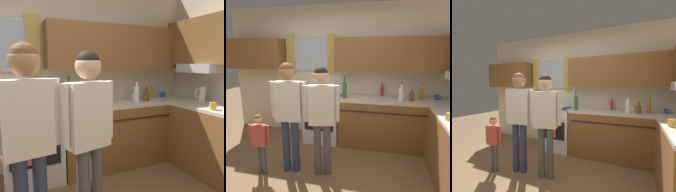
{
  "view_description": "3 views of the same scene",
  "coord_description": "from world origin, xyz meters",
  "views": [
    {
      "loc": [
        -0.43,
        -1.29,
        1.45
      ],
      "look_at": [
        0.52,
        0.72,
        1.13
      ],
      "focal_mm": 36.41,
      "sensor_mm": 36.0,
      "label": 1
    },
    {
      "loc": [
        0.98,
        -2.01,
        1.75
      ],
      "look_at": [
        0.25,
        1.04,
        1.02
      ],
      "focal_mm": 31.68,
      "sensor_mm": 36.0,
      "label": 2
    },
    {
      "loc": [
        1.4,
        -1.62,
        1.36
      ],
      "look_at": [
        0.37,
        0.65,
        1.23
      ],
      "focal_mm": 25.64,
      "sensor_mm": 36.0,
      "label": 3
    }
  ],
  "objects": [
    {
      "name": "small_child",
      "position": [
        -0.68,
        0.21,
        0.56
      ],
      "size": [
        0.31,
        0.12,
        0.9
      ],
      "color": "#4C4C56",
      "rests_on": "ground"
    },
    {
      "name": "back_wall_unit",
      "position": [
        0.05,
        1.82,
        1.44
      ],
      "size": [
        4.6,
        0.42,
        2.6
      ],
      "color": "beige",
      "rests_on": "ground"
    },
    {
      "name": "ground_plane",
      "position": [
        0.0,
        0.0,
        0.0
      ],
      "size": [
        12.0,
        12.0,
        0.0
      ],
      "primitive_type": "plane",
      "color": "brown"
    },
    {
      "name": "mug_cobalt_blue",
      "position": [
        1.88,
        1.66,
        0.94
      ],
      "size": [
        0.11,
        0.07,
        0.08
      ],
      "color": "#2D479E",
      "rests_on": "kitchen_counter_run"
    },
    {
      "name": "adult_in_plaid",
      "position": [
        0.17,
        0.41,
        0.97
      ],
      "size": [
        0.47,
        0.22,
        1.55
      ],
      "color": "#4C4C51",
      "rests_on": "ground"
    },
    {
      "name": "adult_holding_child",
      "position": [
        -0.3,
        0.39,
        1.0
      ],
      "size": [
        0.49,
        0.22,
        1.59
      ],
      "color": "#2D3856",
      "rests_on": "ground"
    },
    {
      "name": "bottle_milk_white",
      "position": [
        1.26,
        1.45,
        1.02
      ],
      "size": [
        0.08,
        0.08,
        0.31
      ],
      "color": "white",
      "rests_on": "kitchen_counter_run"
    },
    {
      "name": "bottle_sauce_red",
      "position": [
        0.94,
        1.76,
        0.99
      ],
      "size": [
        0.06,
        0.06,
        0.25
      ],
      "color": "red",
      "rests_on": "kitchen_counter_run"
    },
    {
      "name": "mug_ceramic_white",
      "position": [
        1.35,
        1.67,
        0.95
      ],
      "size": [
        0.13,
        0.08,
        0.09
      ],
      "color": "white",
      "rests_on": "kitchen_counter_run"
    },
    {
      "name": "stove_oven",
      "position": [
        -0.16,
        1.54,
        0.47
      ],
      "size": [
        0.67,
        0.67,
        1.1
      ],
      "color": "silver",
      "rests_on": "ground"
    },
    {
      "name": "bottle_oil_amber",
      "position": [
        1.61,
        1.63,
        1.01
      ],
      "size": [
        0.06,
        0.06,
        0.29
      ],
      "color": "#B27223",
      "rests_on": "kitchen_counter_run"
    },
    {
      "name": "bottle_wine_green",
      "position": [
        0.28,
        1.42,
        1.05
      ],
      "size": [
        0.08,
        0.08,
        0.39
      ],
      "color": "#2D6633",
      "rests_on": "kitchen_counter_run"
    },
    {
      "name": "mug_mustard_yellow",
      "position": [
        1.78,
        0.57,
        0.95
      ],
      "size": [
        0.12,
        0.08,
        0.09
      ],
      "color": "gold",
      "rests_on": "kitchen_counter_run"
    },
    {
      "name": "bottle_squat_brown",
      "position": [
        1.43,
        1.47,
        0.98
      ],
      "size": [
        0.08,
        0.08,
        0.21
      ],
      "color": "brown",
      "rests_on": "kitchen_counter_run"
    },
    {
      "name": "kitchen_counter_run",
      "position": [
        1.54,
        1.15,
        0.45
      ],
      "size": [
        2.11,
        1.98,
        0.9
      ],
      "color": "brown",
      "rests_on": "ground"
    }
  ]
}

